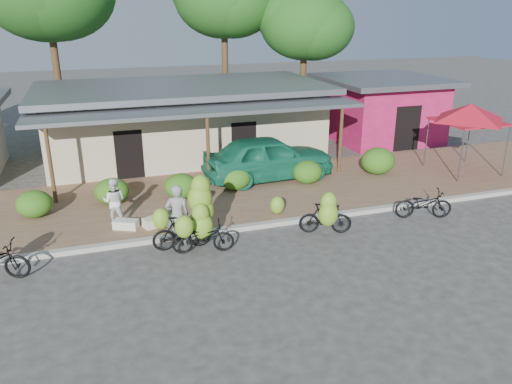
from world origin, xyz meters
TOP-DOWN VIEW (x-y plane):
  - ground at (0.00, 0.00)m, footprint 100.00×100.00m
  - sidewalk at (0.00, 5.00)m, footprint 60.00×6.00m
  - curb at (0.00, 2.00)m, footprint 60.00×0.25m
  - shop_main at (0.00, 10.93)m, footprint 13.00×8.50m
  - shop_pink at (10.50, 10.99)m, footprint 6.00×6.00m
  - tree_near_right at (7.31, 14.61)m, footprint 5.03×4.90m
  - hedge_0 at (-6.17, 4.92)m, footprint 1.15×1.04m
  - hedge_1 at (-3.67, 5.34)m, footprint 1.19×1.07m
  - hedge_2 at (-1.28, 5.09)m, footprint 1.20×1.08m
  - hedge_3 at (0.85, 5.40)m, footprint 1.18×1.07m
  - hedge_4 at (3.74, 5.19)m, footprint 1.17×1.05m
  - hedge_5 at (6.99, 5.37)m, footprint 1.42×1.28m
  - red_canopy at (10.61, 4.57)m, footprint 3.50×3.50m
  - bike_left at (-1.95, 1.21)m, footprint 1.73×1.15m
  - bike_center at (-1.37, 1.16)m, footprint 1.86×1.31m
  - bike_right at (2.41, 0.79)m, footprint 1.70×1.36m
  - bike_far_right at (6.12, 1.04)m, footprint 1.98×1.19m
  - loose_banana_a at (-2.35, 2.87)m, footprint 0.46×0.39m
  - loose_banana_b at (-2.35, 2.63)m, footprint 0.55×0.47m
  - loose_banana_c at (1.52, 2.64)m, footprint 0.49×0.42m
  - sack_near at (-2.46, 2.92)m, footprint 0.94×0.67m
  - sack_far at (-3.40, 3.01)m, footprint 0.84×0.67m
  - vendor at (-2.00, 1.59)m, footprint 0.73×0.51m
  - bystander at (-3.67, 3.57)m, footprint 0.87×0.76m
  - teal_van at (2.48, 6.20)m, footprint 5.35×2.43m

SIDE VIEW (x-z plane):
  - ground at x=0.00m, z-range 0.00..0.00m
  - sidewalk at x=0.00m, z-range 0.00..0.12m
  - curb at x=0.00m, z-range 0.00..0.15m
  - sack_far at x=-3.40m, z-range 0.12..0.40m
  - sack_near at x=-2.46m, z-range 0.12..0.42m
  - loose_banana_a at x=-2.35m, z-range 0.12..0.70m
  - loose_banana_c at x=1.52m, z-range 0.12..0.73m
  - loose_banana_b at x=-2.35m, z-range 0.12..0.81m
  - bike_far_right at x=6.12m, z-range 0.00..0.98m
  - hedge_0 at x=-6.17m, z-range 0.12..1.02m
  - hedge_4 at x=3.74m, z-range 0.12..1.03m
  - hedge_3 at x=0.85m, z-range 0.12..1.04m
  - hedge_1 at x=-3.67m, z-range 0.12..1.05m
  - bike_left at x=-1.95m, z-range -0.07..1.24m
  - hedge_2 at x=-1.28m, z-range 0.12..1.05m
  - bike_right at x=2.41m, z-range -0.12..1.46m
  - hedge_5 at x=6.99m, z-range 0.12..1.23m
  - bike_center at x=-1.37m, z-range -0.22..1.94m
  - bystander at x=-3.67m, z-range 0.12..1.62m
  - vendor at x=-2.00m, z-range 0.00..1.90m
  - teal_van at x=2.48m, z-range 0.12..1.90m
  - shop_pink at x=10.50m, z-range 0.05..3.30m
  - shop_main at x=0.00m, z-range 0.05..3.40m
  - red_canopy at x=10.61m, z-range 1.18..4.04m
  - tree_near_right at x=7.31m, z-range 2.03..9.84m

